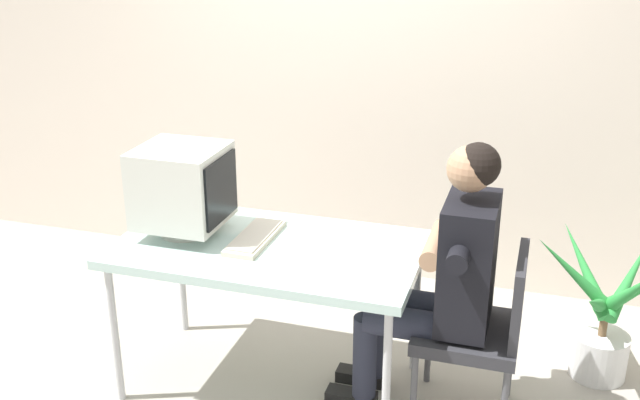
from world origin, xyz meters
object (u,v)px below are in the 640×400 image
(office_chair, at_px, (482,325))
(person_seated, at_px, (443,273))
(crt_monitor, at_px, (183,186))
(desk, at_px, (269,254))
(keyboard, at_px, (255,237))
(potted_plant, at_px, (605,317))

(office_chair, relative_size, person_seated, 0.63)
(crt_monitor, bearing_deg, office_chair, 1.58)
(desk, xyz_separation_m, crt_monitor, (-0.42, 0.01, 0.29))
(keyboard, relative_size, person_seated, 0.33)
(crt_monitor, relative_size, keyboard, 1.00)
(crt_monitor, relative_size, potted_plant, 0.52)
(office_chair, relative_size, potted_plant, 1.01)
(person_seated, bearing_deg, desk, -176.75)
(person_seated, height_order, potted_plant, person_seated)
(office_chair, bearing_deg, potted_plant, 42.24)
(crt_monitor, distance_m, potted_plant, 2.13)
(person_seated, bearing_deg, potted_plant, 34.11)
(desk, bearing_deg, office_chair, 2.64)
(crt_monitor, height_order, potted_plant, crt_monitor)
(potted_plant, bearing_deg, keyboard, -162.31)
(office_chair, height_order, person_seated, person_seated)
(desk, bearing_deg, crt_monitor, 179.10)
(crt_monitor, relative_size, office_chair, 0.52)
(person_seated, bearing_deg, keyboard, -178.91)
(keyboard, height_order, office_chair, office_chair)
(keyboard, xyz_separation_m, office_chair, (1.06, 0.02, -0.29))
(desk, relative_size, keyboard, 3.31)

